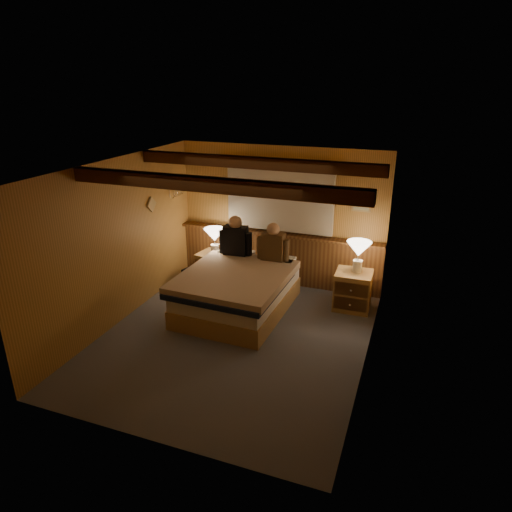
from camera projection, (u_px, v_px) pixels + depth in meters
The scene contains 19 objects.
floor at pixel (235, 338), 6.43m from camera, with size 4.20×4.20×0.00m, color #535763.
ceiling at pixel (231, 167), 5.56m from camera, with size 4.20×4.20×0.00m, color gold.
wall_back at pixel (281, 217), 7.83m from camera, with size 3.60×3.60×0.00m, color #C28C45.
wall_left at pixel (118, 243), 6.57m from camera, with size 4.20×4.20×0.00m, color #C28C45.
wall_right at pixel (373, 278), 5.41m from camera, with size 4.20×4.20×0.00m, color #C28C45.
wall_front at pixel (143, 338), 4.16m from camera, with size 3.60×3.60×0.00m, color #C28C45.
wainscot at pixel (279, 257), 8.03m from camera, with size 3.60×0.23×0.94m.
curtain_window at pixel (280, 199), 7.65m from camera, with size 2.18×0.09×1.11m.
ceiling_beams at pixel (236, 173), 5.72m from camera, with size 3.60×1.65×0.16m.
coat_rail at pixel (175, 188), 7.76m from camera, with size 0.05×0.55×0.24m.
framed_print at pixel (362, 204), 7.25m from camera, with size 0.30×0.04×0.25m.
bed at pixel (238, 290), 7.06m from camera, with size 1.60×2.02×0.67m.
nightstand_left at pixel (214, 268), 8.05m from camera, with size 0.59×0.54×0.56m.
nightstand_right at pixel (353, 290), 7.16m from camera, with size 0.57×0.52×0.61m.
lamp_left at pixel (214, 236), 7.80m from camera, with size 0.36×0.36×0.47m.
lamp_right at pixel (359, 251), 6.95m from camera, with size 0.38×0.38×0.49m.
person_left at pixel (235, 238), 7.54m from camera, with size 0.57×0.26×0.69m.
person_right at pixel (273, 245), 7.32m from camera, with size 0.53×0.22×0.64m.
duffel_bag at pixel (198, 278), 7.96m from camera, with size 0.57×0.44×0.36m.
Camera 1 is at (2.21, -5.13, 3.41)m, focal length 32.00 mm.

